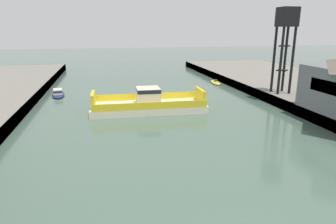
# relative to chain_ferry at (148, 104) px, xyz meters

# --- Properties ---
(chain_ferry) EXTENTS (18.45, 7.31, 3.79)m
(chain_ferry) POSITION_rel_chain_ferry_xyz_m (0.00, 0.00, 0.00)
(chain_ferry) COLOR beige
(chain_ferry) RESTS_ON ground
(moored_boat_near_right) EXTENTS (3.14, 7.16, 1.46)m
(moored_boat_near_right) POSITION_rel_chain_ferry_xyz_m (-15.82, 14.69, -0.60)
(moored_boat_near_right) COLOR navy
(moored_boat_near_right) RESTS_ON ground
(moored_boat_mid_left) EXTENTS (2.68, 6.87, 0.90)m
(moored_boat_mid_left) POSITION_rel_chain_ferry_xyz_m (19.79, 21.83, -0.93)
(moored_boat_mid_left) COLOR yellow
(moored_boat_mid_left) RESTS_ON ground
(crane_tower) EXTENTS (2.89, 2.89, 14.72)m
(crane_tower) POSITION_rel_chain_ferry_xyz_m (24.31, 1.38, 11.76)
(crane_tower) COLOR black
(crane_tower) RESTS_ON quay_right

